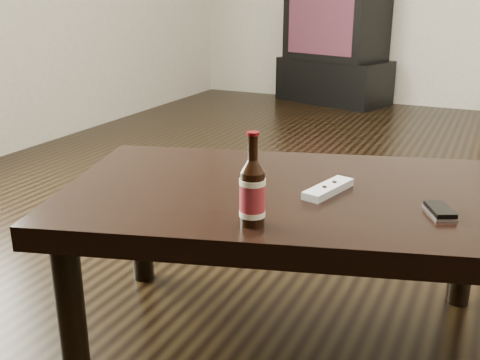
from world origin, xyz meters
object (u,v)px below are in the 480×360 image
at_px(tv, 336,24).
at_px(remote, 328,189).
at_px(coffee_table, 292,210).
at_px(tv_stand, 334,81).
at_px(beer_bottle, 252,193).
at_px(phone, 440,211).

distance_m(tv, remote, 3.68).
bearing_deg(tv, coffee_table, -57.36).
relative_size(tv, remote, 4.86).
height_order(tv_stand, tv, tv).
bearing_deg(coffee_table, tv, 104.22).
relative_size(tv, beer_bottle, 4.27).
height_order(coffee_table, phone, phone).
distance_m(phone, remote, 0.28).
xyz_separation_m(coffee_table, remote, (0.09, 0.01, 0.07)).
bearing_deg(tv_stand, tv, -90.00).
distance_m(tv_stand, phone, 3.80).
bearing_deg(coffee_table, tv_stand, 104.21).
relative_size(tv_stand, phone, 8.55).
relative_size(tv, phone, 8.16).
relative_size(tv, coffee_table, 0.67).
bearing_deg(beer_bottle, remote, 71.18).
bearing_deg(tv_stand, coffee_table, -57.37).
height_order(tv_stand, beer_bottle, beer_bottle).
distance_m(coffee_table, phone, 0.38).
relative_size(tv_stand, tv, 1.05).
height_order(tv_stand, phone, phone).
bearing_deg(beer_bottle, coffee_table, 89.93).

